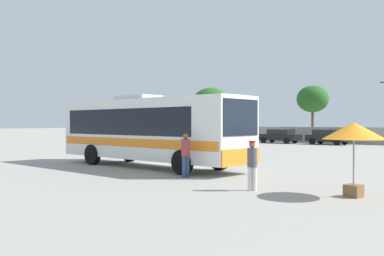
% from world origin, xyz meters
% --- Properties ---
extents(ground_plane, '(300.00, 300.00, 0.00)m').
position_xyz_m(ground_plane, '(0.00, 10.00, 0.00)').
color(ground_plane, gray).
extents(perimeter_wall, '(80.00, 0.30, 1.72)m').
position_xyz_m(perimeter_wall, '(0.00, 28.87, 0.86)').
color(perimeter_wall, '#9E998C').
rests_on(perimeter_wall, ground_plane).
extents(coach_bus_white_orange, '(11.22, 3.16, 3.53)m').
position_xyz_m(coach_bus_white_orange, '(0.32, -0.90, 1.89)').
color(coach_bus_white_orange, white).
rests_on(coach_bus_white_orange, ground_plane).
extents(attendant_by_bus_door, '(0.44, 0.44, 1.75)m').
position_xyz_m(attendant_by_bus_door, '(4.46, -2.88, 0.99)').
color(attendant_by_bus_door, '#33476B').
rests_on(attendant_by_bus_door, ground_plane).
extents(passenger_waiting_on_apron, '(0.44, 0.44, 1.59)m').
position_xyz_m(passenger_waiting_on_apron, '(8.25, -4.05, 0.91)').
color(passenger_waiting_on_apron, silver).
rests_on(passenger_waiting_on_apron, ground_plane).
extents(vendor_umbrella_near_gate_orange, '(1.80, 1.80, 2.18)m').
position_xyz_m(vendor_umbrella_near_gate_orange, '(11.15, -3.18, 1.86)').
color(vendor_umbrella_near_gate_orange, gray).
rests_on(vendor_umbrella_near_gate_orange, ground_plane).
extents(parked_car_leftmost_silver, '(4.16, 2.28, 1.53)m').
position_xyz_m(parked_car_leftmost_silver, '(-13.45, 26.06, 0.81)').
color(parked_car_leftmost_silver, '#B7BABF').
rests_on(parked_car_leftmost_silver, ground_plane).
extents(parked_car_second_black, '(4.64, 2.16, 1.48)m').
position_xyz_m(parked_car_second_black, '(-6.73, 25.83, 0.79)').
color(parked_car_second_black, black).
rests_on(parked_car_second_black, ground_plane).
extents(parked_car_third_black, '(4.34, 2.24, 1.49)m').
position_xyz_m(parked_car_third_black, '(-1.50, 26.10, 0.79)').
color(parked_car_third_black, black).
rests_on(parked_car_third_black, ground_plane).
extents(roadside_tree_left, '(5.22, 5.22, 7.01)m').
position_xyz_m(roadside_tree_left, '(-20.24, 31.43, 4.79)').
color(roadside_tree_left, brown).
rests_on(roadside_tree_left, ground_plane).
extents(roadside_tree_midleft, '(3.83, 3.83, 6.71)m').
position_xyz_m(roadside_tree_midleft, '(-6.53, 33.77, 5.06)').
color(roadside_tree_midleft, brown).
rests_on(roadside_tree_midleft, ground_plane).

